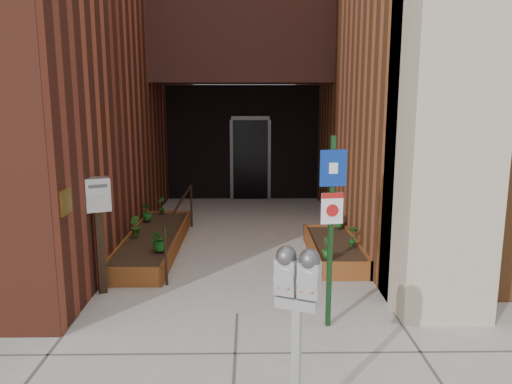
{
  "coord_description": "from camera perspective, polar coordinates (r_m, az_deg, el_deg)",
  "views": [
    {
      "loc": [
        0.15,
        -5.92,
        2.72
      ],
      "look_at": [
        0.27,
        1.8,
        1.23
      ],
      "focal_mm": 35.0,
      "sensor_mm": 36.0,
      "label": 1
    }
  ],
  "objects": [
    {
      "name": "ground",
      "position": [
        6.51,
        -2.18,
        -13.73
      ],
      "size": [
        80.0,
        80.0,
        0.0
      ],
      "primitive_type": "plane",
      "color": "#9E9991",
      "rests_on": "ground"
    },
    {
      "name": "architecture",
      "position": [
        13.01,
        -2.48,
        20.93
      ],
      "size": [
        20.0,
        14.6,
        10.0
      ],
      "color": "maroon",
      "rests_on": "ground"
    },
    {
      "name": "planter_left",
      "position": [
        9.16,
        -11.59,
        -5.7
      ],
      "size": [
        0.9,
        3.6,
        0.3
      ],
      "color": "brown",
      "rests_on": "ground"
    },
    {
      "name": "planter_right",
      "position": [
        8.64,
        8.89,
        -6.61
      ],
      "size": [
        0.8,
        2.2,
        0.3
      ],
      "color": "brown",
      "rests_on": "ground"
    },
    {
      "name": "handrail",
      "position": [
        8.87,
        -8.63,
        -2.03
      ],
      "size": [
        0.04,
        3.34,
        0.9
      ],
      "color": "black",
      "rests_on": "ground"
    },
    {
      "name": "parking_meter",
      "position": [
        3.94,
        4.74,
        -11.32
      ],
      "size": [
        0.37,
        0.25,
        1.59
      ],
      "color": "#B7B6B9",
      "rests_on": "ground"
    },
    {
      "name": "sign_post",
      "position": [
        5.8,
        8.62,
        -2.31
      ],
      "size": [
        0.31,
        0.1,
        2.28
      ],
      "color": "#133516",
      "rests_on": "ground"
    },
    {
      "name": "payment_dropbox",
      "position": [
        7.13,
        -17.57,
        -2.05
      ],
      "size": [
        0.39,
        0.35,
        1.64
      ],
      "color": "black",
      "rests_on": "ground"
    },
    {
      "name": "shrub_left_a",
      "position": [
        8.09,
        -10.94,
        -5.22
      ],
      "size": [
        0.49,
        0.49,
        0.39
      ],
      "primitive_type": "imported",
      "rotation": [
        0.0,
        0.0,
        0.73
      ],
      "color": "#1B5F1C",
      "rests_on": "planter_left"
    },
    {
      "name": "shrub_left_b",
      "position": [
        9.01,
        -13.69,
        -3.81
      ],
      "size": [
        0.27,
        0.27,
        0.35
      ],
      "primitive_type": "imported",
      "rotation": [
        0.0,
        0.0,
        2.35
      ],
      "color": "#2A611B",
      "rests_on": "planter_left"
    },
    {
      "name": "shrub_left_c",
      "position": [
        10.04,
        -12.35,
        -2.26
      ],
      "size": [
        0.21,
        0.21,
        0.34
      ],
      "primitive_type": "imported",
      "rotation": [
        0.0,
        0.0,
        3.25
      ],
      "color": "#1A5C1A",
      "rests_on": "planter_left"
    },
    {
      "name": "shrub_left_d",
      "position": [
        10.62,
        -10.75,
        -1.47
      ],
      "size": [
        0.25,
        0.25,
        0.34
      ],
      "primitive_type": "imported",
      "rotation": [
        0.0,
        0.0,
        5.41
      ],
      "color": "#1C4E16",
      "rests_on": "planter_left"
    },
    {
      "name": "shrub_right_a",
      "position": [
        7.66,
        8.24,
        -6.37
      ],
      "size": [
        0.25,
        0.25,
        0.31
      ],
      "primitive_type": "imported",
      "rotation": [
        0.0,
        0.0,
        0.82
      ],
      "color": "#1F5719",
      "rests_on": "planter_right"
    },
    {
      "name": "shrub_right_b",
      "position": [
        8.3,
        11.03,
        -4.94
      ],
      "size": [
        0.24,
        0.24,
        0.35
      ],
      "primitive_type": "imported",
      "rotation": [
        0.0,
        0.0,
        2.78
      ],
      "color": "#195217",
      "rests_on": "planter_right"
    },
    {
      "name": "shrub_right_c",
      "position": [
        9.45,
        9.54,
        -3.06
      ],
      "size": [
        0.29,
        0.29,
        0.32
      ],
      "primitive_type": "imported",
      "rotation": [
        0.0,
        0.0,
        4.7
      ],
      "color": "#1A5D20",
      "rests_on": "planter_right"
    }
  ]
}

